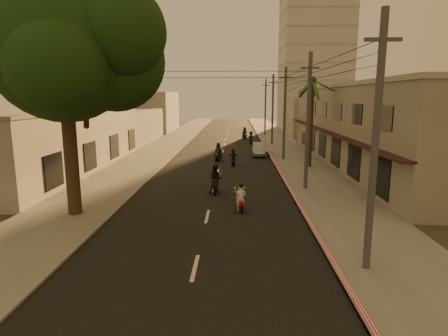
{
  "coord_description": "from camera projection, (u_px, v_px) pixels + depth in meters",
  "views": [
    {
      "loc": [
        1.47,
        -16.75,
        6.18
      ],
      "look_at": [
        0.74,
        6.67,
        1.72
      ],
      "focal_mm": 30.0,
      "sensor_mm": 36.0,
      "label": 1
    }
  ],
  "objects": [
    {
      "name": "ground",
      "position": [
        204.0,
        230.0,
        17.65
      ],
      "size": [
        160.0,
        160.0,
        0.0
      ],
      "primitive_type": "plane",
      "color": "#383023",
      "rests_on": "ground"
    },
    {
      "name": "road",
      "position": [
        221.0,
        160.0,
        37.28
      ],
      "size": [
        10.0,
        140.0,
        0.02
      ],
      "primitive_type": "cube",
      "color": "black",
      "rests_on": "ground"
    },
    {
      "name": "sidewalk_right",
      "position": [
        296.0,
        160.0,
        37.04
      ],
      "size": [
        5.0,
        140.0,
        0.12
      ],
      "primitive_type": "cube",
      "color": "slate",
      "rests_on": "ground"
    },
    {
      "name": "sidewalk_left",
      "position": [
        146.0,
        159.0,
        37.5
      ],
      "size": [
        5.0,
        140.0,
        0.12
      ],
      "primitive_type": "cube",
      "color": "slate",
      "rests_on": "ground"
    },
    {
      "name": "curb_stripe",
      "position": [
        278.0,
        169.0,
        32.2
      ],
      "size": [
        0.2,
        60.0,
        0.2
      ],
      "primitive_type": "cube",
      "color": "#AD1220",
      "rests_on": "ground"
    },
    {
      "name": "shophouse_row",
      "position": [
        372.0,
        125.0,
        34.21
      ],
      "size": [
        8.8,
        34.2,
        7.3
      ],
      "color": "gray",
      "rests_on": "ground"
    },
    {
      "name": "left_building",
      "position": [
        51.0,
        140.0,
        31.34
      ],
      "size": [
        8.2,
        24.2,
        5.2
      ],
      "color": "#ADA79D",
      "rests_on": "ground"
    },
    {
      "name": "distant_tower",
      "position": [
        314.0,
        54.0,
        69.52
      ],
      "size": [
        12.1,
        12.1,
        28.0
      ],
      "color": "#B7B5B2",
      "rests_on": "ground"
    },
    {
      "name": "broadleaf_tree",
      "position": [
        72.0,
        49.0,
        18.37
      ],
      "size": [
        9.6,
        8.7,
        12.1
      ],
      "color": "black",
      "rests_on": "ground"
    },
    {
      "name": "palm_tree",
      "position": [
        313.0,
        85.0,
        31.78
      ],
      "size": [
        5.0,
        5.0,
        8.2
      ],
      "color": "black",
      "rests_on": "ground"
    },
    {
      "name": "utility_poles",
      "position": [
        285.0,
        93.0,
        35.87
      ],
      "size": [
        1.2,
        48.26,
        9.0
      ],
      "color": "#38383A",
      "rests_on": "ground"
    },
    {
      "name": "filler_right",
      "position": [
        313.0,
        117.0,
        60.84
      ],
      "size": [
        8.0,
        14.0,
        6.0
      ],
      "primitive_type": "cube",
      "color": "#ADA79D",
      "rests_on": "ground"
    },
    {
      "name": "filler_left_near",
      "position": [
        123.0,
        127.0,
        51.05
      ],
      "size": [
        8.0,
        14.0,
        4.4
      ],
      "primitive_type": "cube",
      "color": "#ADA79D",
      "rests_on": "ground"
    },
    {
      "name": "filler_left_far",
      "position": [
        151.0,
        112.0,
        68.48
      ],
      "size": [
        8.0,
        14.0,
        7.0
      ],
      "primitive_type": "cube",
      "color": "#ADA79D",
      "rests_on": "ground"
    },
    {
      "name": "scooter_red",
      "position": [
        241.0,
        199.0,
        20.51
      ],
      "size": [
        0.68,
        1.6,
        1.57
      ],
      "rotation": [
        0.0,
        0.0,
        0.13
      ],
      "color": "black",
      "rests_on": "ground"
    },
    {
      "name": "scooter_mid_a",
      "position": [
        216.0,
        180.0,
        24.2
      ],
      "size": [
        0.97,
        2.0,
        1.97
      ],
      "rotation": [
        0.0,
        0.0,
        -0.05
      ],
      "color": "black",
      "rests_on": "ground"
    },
    {
      "name": "scooter_mid_b",
      "position": [
        233.0,
        158.0,
        33.87
      ],
      "size": [
        0.95,
        1.6,
        1.56
      ],
      "rotation": [
        0.0,
        0.0,
        -0.11
      ],
      "color": "black",
      "rests_on": "ground"
    },
    {
      "name": "scooter_far_a",
      "position": [
        218.0,
        153.0,
        36.3
      ],
      "size": [
        1.15,
        1.82,
        1.84
      ],
      "rotation": [
        0.0,
        0.0,
        -0.29
      ],
      "color": "black",
      "rests_on": "ground"
    },
    {
      "name": "scooter_far_b",
      "position": [
        251.0,
        138.0,
        49.31
      ],
      "size": [
        1.21,
        1.82,
        1.79
      ],
      "rotation": [
        0.0,
        0.0,
        0.1
      ],
      "color": "black",
      "rests_on": "ground"
    },
    {
      "name": "parked_car",
      "position": [
        259.0,
        149.0,
        39.94
      ],
      "size": [
        1.87,
        4.31,
        1.37
      ],
      "primitive_type": "imported",
      "rotation": [
        0.0,
        0.0,
        -0.05
      ],
      "color": "gray",
      "rests_on": "ground"
    },
    {
      "name": "scooter_far_c",
      "position": [
        245.0,
        134.0,
        55.27
      ],
      "size": [
        1.18,
        1.8,
        1.83
      ],
      "rotation": [
        0.0,
        0.0,
        0.32
      ],
      "color": "black",
      "rests_on": "ground"
    }
  ]
}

